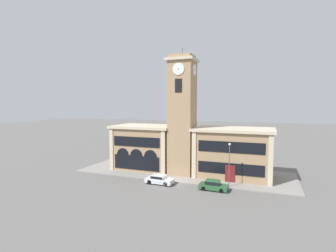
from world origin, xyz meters
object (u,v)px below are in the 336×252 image
(parked_car_near, at_px, (159,179))
(street_lamp, at_px, (229,159))
(parked_car_mid, at_px, (213,185))
(fire_hydrant, at_px, (208,182))
(bollard, at_px, (157,176))

(parked_car_near, bearing_deg, street_lamp, 12.82)
(parked_car_mid, xyz_separation_m, fire_hydrant, (-1.04, 1.64, -0.17))
(parked_car_near, relative_size, parked_car_mid, 1.06)
(parked_car_near, distance_m, fire_hydrant, 7.53)
(parked_car_near, bearing_deg, parked_car_mid, 1.85)
(street_lamp, bearing_deg, parked_car_near, -169.04)
(parked_car_mid, relative_size, fire_hydrant, 4.74)
(parked_car_mid, xyz_separation_m, bollard, (-9.62, 1.81, -0.07))
(bollard, bearing_deg, parked_car_mid, -10.62)
(parked_car_mid, distance_m, street_lamp, 4.54)
(street_lamp, bearing_deg, fire_hydrant, -173.20)
(bollard, distance_m, fire_hydrant, 8.59)
(street_lamp, xyz_separation_m, bollard, (-11.56, -0.19, -3.66))
(street_lamp, relative_size, bollard, 6.09)
(parked_car_mid, relative_size, bollard, 3.89)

